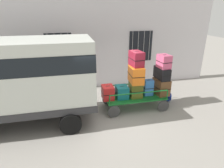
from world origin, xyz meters
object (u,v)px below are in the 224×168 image
at_px(suitcase_left_bottom, 108,92).
at_px(suitcase_midleft_bottom, 122,92).
at_px(suitcase_center_bottom, 136,90).
at_px(suitcase_right_bottom, 161,87).
at_px(suitcase_right_top, 164,61).
at_px(suitcase_center_middle, 136,74).
at_px(luggage_cart, 135,98).
at_px(suitcase_right_middle, 162,73).
at_px(suitcase_midright_bottom, 148,87).
at_px(backpack, 169,97).
at_px(van, 17,75).
at_px(suitcase_center_top, 136,59).

distance_m(suitcase_left_bottom, suitcase_midleft_bottom, 0.55).
height_order(suitcase_center_bottom, suitcase_right_bottom, suitcase_right_bottom).
height_order(suitcase_right_bottom, suitcase_right_top, suitcase_right_top).
xyz_separation_m(suitcase_left_bottom, suitcase_center_bottom, (1.10, -0.06, 0.03)).
distance_m(suitcase_midleft_bottom, suitcase_center_middle, 0.87).
height_order(luggage_cart, suitcase_right_middle, suitcase_right_middle).
distance_m(luggage_cart, suitcase_right_top, 1.83).
distance_m(suitcase_midleft_bottom, suitcase_right_bottom, 1.65).
relative_size(suitcase_midright_bottom, suitcase_right_bottom, 0.87).
bearing_deg(backpack, van, -176.03).
height_order(luggage_cart, suitcase_midright_bottom, suitcase_midright_bottom).
relative_size(suitcase_center_middle, suitcase_right_middle, 1.01).
xyz_separation_m(suitcase_center_top, suitcase_midright_bottom, (0.55, -0.03, -1.20)).
height_order(van, backpack, van).
height_order(suitcase_midleft_bottom, suitcase_right_bottom, suitcase_right_bottom).
bearing_deg(suitcase_midleft_bottom, van, -177.00).
relative_size(suitcase_center_bottom, suitcase_midright_bottom, 0.93).
bearing_deg(backpack, suitcase_center_bottom, -171.86).
bearing_deg(van, suitcase_center_middle, 2.66).
height_order(van, suitcase_center_middle, van).
bearing_deg(luggage_cart, suitcase_center_bottom, -90.00).
bearing_deg(suitcase_center_middle, suitcase_left_bottom, 178.22).
bearing_deg(van, luggage_cart, 2.81).
relative_size(suitcase_center_top, backpack, 1.58).
distance_m(suitcase_center_top, suitcase_right_top, 1.11).
relative_size(suitcase_left_bottom, suitcase_center_middle, 0.68).
relative_size(suitcase_center_bottom, suitcase_right_bottom, 0.80).
height_order(luggage_cart, suitcase_center_bottom, suitcase_center_bottom).
xyz_separation_m(luggage_cart, backpack, (1.61, 0.20, -0.19)).
distance_m(suitcase_center_top, suitcase_right_bottom, 1.63).
distance_m(luggage_cart, suitcase_center_bottom, 0.40).
relative_size(suitcase_left_bottom, suitcase_right_middle, 0.69).
relative_size(suitcase_center_middle, suitcase_right_top, 1.42).
relative_size(suitcase_center_middle, suitcase_center_top, 1.17).
bearing_deg(backpack, suitcase_right_top, -155.47).
bearing_deg(suitcase_right_middle, suitcase_right_bottom, -90.00).
relative_size(suitcase_right_bottom, backpack, 1.69).
xyz_separation_m(luggage_cart, suitcase_center_top, (0.00, 0.04, 1.62)).
height_order(suitcase_left_bottom, suitcase_center_bottom, suitcase_center_bottom).
xyz_separation_m(suitcase_center_bottom, suitcase_right_middle, (1.10, 0.07, 0.58)).
height_order(suitcase_midleft_bottom, suitcase_right_middle, suitcase_right_middle).
xyz_separation_m(suitcase_right_bottom, suitcase_right_middle, (-0.00, 0.05, 0.56)).
xyz_separation_m(luggage_cart, suitcase_right_top, (1.10, -0.04, 1.47)).
xyz_separation_m(suitcase_center_bottom, backpack, (1.61, 0.23, -0.59)).
height_order(van, suitcase_left_bottom, van).
relative_size(suitcase_center_top, suitcase_right_top, 1.22).
bearing_deg(van, suitcase_center_top, 3.30).
relative_size(suitcase_right_middle, suitcase_right_top, 1.41).
xyz_separation_m(suitcase_right_bottom, backpack, (0.52, 0.21, -0.61)).
distance_m(suitcase_midleft_bottom, backpack, 2.24).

